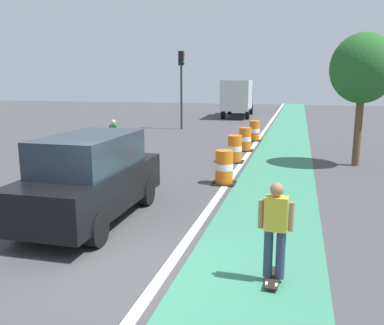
{
  "coord_description": "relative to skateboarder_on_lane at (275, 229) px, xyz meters",
  "views": [
    {
      "loc": [
        3.02,
        -6.26,
        3.29
      ],
      "look_at": [
        0.31,
        4.11,
        1.1
      ],
      "focal_mm": 38.16,
      "sensor_mm": 36.0,
      "label": 1
    }
  ],
  "objects": [
    {
      "name": "street_tree_sidewalk",
      "position": [
        2.5,
        10.28,
        2.76
      ],
      "size": [
        2.4,
        2.4,
        5.0
      ],
      "color": "brown",
      "rests_on": "ground"
    },
    {
      "name": "ground_plane",
      "position": [
        -2.75,
        -0.11,
        -0.91
      ],
      "size": [
        100.0,
        100.0,
        0.0
      ],
      "primitive_type": "plane",
      "color": "#424244"
    },
    {
      "name": "bike_lane_strip",
      "position": [
        -0.35,
        11.89,
        -0.91
      ],
      "size": [
        2.5,
        80.0,
        0.01
      ],
      "primitive_type": "cube",
      "color": "#387F60",
      "rests_on": "ground"
    },
    {
      "name": "traffic_barrel_front",
      "position": [
        -1.94,
        6.17,
        -0.38
      ],
      "size": [
        0.73,
        0.73,
        1.09
      ],
      "color": "orange",
      "rests_on": "ground"
    },
    {
      "name": "traffic_barrel_far",
      "position": [
        -2.02,
        15.84,
        -0.38
      ],
      "size": [
        0.73,
        0.73,
        1.09
      ],
      "color": "orange",
      "rests_on": "ground"
    },
    {
      "name": "lane_divider_stripe",
      "position": [
        -1.85,
        11.89,
        -0.91
      ],
      "size": [
        0.2,
        80.0,
        0.01
      ],
      "primitive_type": "cube",
      "color": "silver",
      "rests_on": "ground"
    },
    {
      "name": "traffic_light_corner",
      "position": [
        -7.34,
        19.99,
        2.59
      ],
      "size": [
        0.41,
        0.32,
        5.1
      ],
      "color": "#2D2D2D",
      "rests_on": "ground"
    },
    {
      "name": "delivery_truck_down_block",
      "position": [
        -5.06,
        30.24,
        0.94
      ],
      "size": [
        2.7,
        7.71,
        3.23
      ],
      "color": "beige",
      "rests_on": "ground"
    },
    {
      "name": "skateboarder_on_lane",
      "position": [
        0.0,
        0.0,
        0.0
      ],
      "size": [
        0.57,
        0.81,
        1.69
      ],
      "color": "black",
      "rests_on": "ground"
    },
    {
      "name": "traffic_barrel_back",
      "position": [
        -2.1,
        12.53,
        -0.38
      ],
      "size": [
        0.73,
        0.73,
        1.09
      ],
      "color": "orange",
      "rests_on": "ground"
    },
    {
      "name": "parked_suv_nearest",
      "position": [
        -4.37,
        2.0,
        0.12
      ],
      "size": [
        1.95,
        4.62,
        2.04
      ],
      "color": "black",
      "rests_on": "ground"
    },
    {
      "name": "pedestrian_crossing",
      "position": [
        -7.36,
        9.58,
        -0.05
      ],
      "size": [
        0.34,
        0.2,
        1.61
      ],
      "color": "#33333D",
      "rests_on": "ground"
    },
    {
      "name": "traffic_barrel_mid",
      "position": [
        -2.15,
        9.73,
        -0.38
      ],
      "size": [
        0.73,
        0.73,
        1.09
      ],
      "color": "orange",
      "rests_on": "ground"
    }
  ]
}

